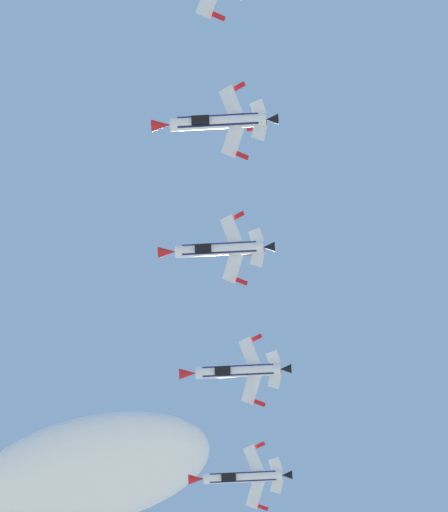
% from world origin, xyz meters
% --- Properties ---
extents(cloud_near_formation, '(48.73, 24.84, 12.80)m').
position_xyz_m(cloud_near_formation, '(-77.07, 149.81, 186.58)').
color(cloud_near_formation, white).
extents(fighter_jet_left_wing, '(15.71, 7.33, 7.83)m').
position_xyz_m(fighter_jet_left_wing, '(-21.94, 66.38, 143.68)').
color(fighter_jet_left_wing, white).
extents(fighter_jet_right_wing, '(15.71, 7.36, 7.78)m').
position_xyz_m(fighter_jet_right_wing, '(-28.55, 85.98, 146.71)').
color(fighter_jet_right_wing, white).
extents(fighter_jet_left_outer, '(15.71, 7.37, 7.77)m').
position_xyz_m(fighter_jet_left_outer, '(-32.03, 104.24, 143.57)').
color(fighter_jet_left_outer, white).
extents(fighter_jet_right_outer, '(15.71, 7.75, 7.24)m').
position_xyz_m(fighter_jet_right_outer, '(-38.45, 125.75, 146.26)').
color(fighter_jet_right_outer, white).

